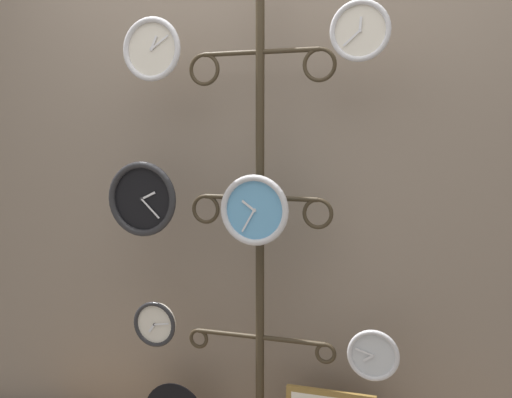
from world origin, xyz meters
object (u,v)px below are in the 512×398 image
at_px(clock_bottom_left, 155,324).
at_px(clock_middle_center, 255,210).
at_px(display_stand, 260,289).
at_px(clock_bottom_right, 373,355).
at_px(clock_top_left, 152,49).
at_px(clock_top_right, 360,31).
at_px(clock_middle_left, 143,199).

bearing_deg(clock_bottom_left, clock_middle_center, -1.85).
xyz_separation_m(display_stand, clock_bottom_right, (0.48, -0.09, -0.19)).
xyz_separation_m(clock_top_left, clock_top_right, (0.84, -0.01, 0.02)).
height_order(clock_top_left, clock_middle_center, clock_top_left).
bearing_deg(clock_bottom_left, clock_middle_left, -158.72).
relative_size(clock_top_left, clock_bottom_left, 1.32).
height_order(clock_middle_center, clock_bottom_left, clock_middle_center).
height_order(clock_middle_left, clock_middle_center, clock_middle_left).
relative_size(clock_top_left, clock_middle_center, 0.93).
bearing_deg(clock_top_left, clock_bottom_left, 173.21).
height_order(clock_top_left, clock_middle_left, clock_top_left).
bearing_deg(clock_middle_center, clock_bottom_right, 3.11).
bearing_deg(clock_middle_center, clock_middle_left, -179.86).
height_order(clock_top_left, clock_top_right, clock_top_right).
xyz_separation_m(clock_middle_left, clock_bottom_right, (0.95, 0.03, -0.56)).
distance_m(display_stand, clock_bottom_left, 0.47).
distance_m(clock_top_right, clock_middle_center, 0.77).
distance_m(clock_top_left, clock_top_right, 0.84).
distance_m(display_stand, clock_middle_center, 0.36).
bearing_deg(display_stand, clock_bottom_left, -167.04).
height_order(clock_top_right, clock_bottom_left, clock_top_right).
xyz_separation_m(clock_middle_left, clock_bottom_left, (0.04, 0.02, -0.53)).
bearing_deg(display_stand, clock_top_left, -166.69).
xyz_separation_m(clock_top_left, clock_bottom_right, (0.91, 0.01, -1.17)).
bearing_deg(clock_bottom_right, clock_middle_center, -176.89).
bearing_deg(clock_top_left, clock_top_right, -0.75).
xyz_separation_m(clock_top_right, clock_middle_left, (-0.89, -0.00, -0.63)).
bearing_deg(clock_top_left, clock_bottom_right, 0.73).
relative_size(clock_top_right, clock_bottom_left, 1.13).
bearing_deg(clock_middle_left, clock_middle_center, 0.14).
relative_size(clock_top_right, clock_middle_center, 0.79).
relative_size(clock_middle_center, clock_bottom_left, 1.43).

